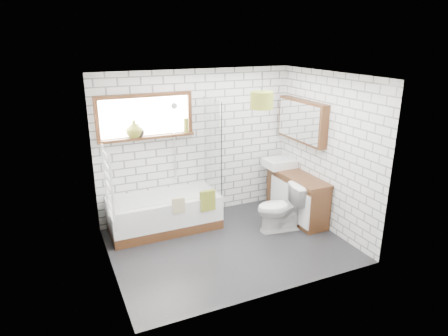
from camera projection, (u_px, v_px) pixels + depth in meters
name	position (u px, v px, depth m)	size (l,w,h in m)	color
floor	(229.00, 245.00, 6.02)	(3.40, 2.60, 0.01)	black
ceiling	(229.00, 76.00, 5.22)	(3.40, 2.60, 0.01)	white
wall_back	(196.00, 145.00, 6.75)	(3.40, 0.01, 2.50)	white
wall_front	(278.00, 199.00, 4.49)	(3.40, 0.01, 2.50)	white
wall_left	(105.00, 184.00, 4.95)	(0.01, 2.60, 2.50)	white
wall_right	(327.00, 153.00, 6.29)	(0.01, 2.60, 2.50)	white
window	(145.00, 117.00, 6.20)	(1.52, 0.16, 0.68)	#3D2010
towel_radiator	(109.00, 187.00, 4.99)	(0.06, 0.52, 1.00)	white
mirror_cabinet	(302.00, 121.00, 6.64)	(0.16, 1.20, 0.70)	#3D2010
shower_riser	(174.00, 142.00, 6.52)	(0.02, 0.02, 1.30)	silver
bathtub	(165.00, 213.00, 6.44)	(1.74, 0.77, 0.56)	white
shower_screen	(213.00, 146.00, 6.44)	(0.02, 0.72, 1.50)	white
towel_green	(208.00, 201.00, 6.26)	(0.24, 0.07, 0.33)	olive
towel_beige	(179.00, 206.00, 6.07)	(0.19, 0.05, 0.25)	tan
vanity	(297.00, 196.00, 6.84)	(0.44, 1.35, 0.77)	#3D2010
basin	(279.00, 163.00, 7.10)	(0.50, 0.44, 0.15)	white
tap	(287.00, 159.00, 7.14)	(0.03, 0.03, 0.16)	silver
toilet	(280.00, 208.00, 6.37)	(0.75, 0.43, 0.77)	white
vase_olive	(134.00, 130.00, 6.16)	(0.26, 0.26, 0.27)	olive
vase_dark	(138.00, 132.00, 6.19)	(0.20, 0.20, 0.21)	black
bottle	(186.00, 127.00, 6.50)	(0.07, 0.07, 0.23)	olive
pendant	(262.00, 100.00, 5.86)	(0.34, 0.34, 0.25)	olive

